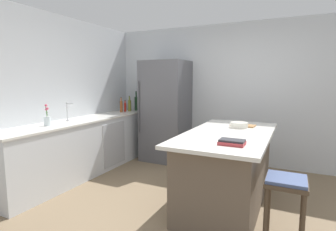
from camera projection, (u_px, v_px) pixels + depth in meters
ground_plane at (189, 214)px, 3.11m from camera, size 7.20×7.20×0.00m
wall_rear at (234, 94)px, 4.94m from camera, size 6.00×0.10×2.60m
wall_left at (40, 98)px, 4.00m from camera, size 0.10×6.00×2.60m
counter_run_left at (85, 146)px, 4.44m from camera, size 0.64×3.14×0.92m
kitchen_island at (227, 168)px, 3.33m from camera, size 0.99×1.98×0.92m
refrigerator at (166, 111)px, 5.15m from camera, size 0.84×0.76×1.93m
bar_stool at (286, 191)px, 2.40m from camera, size 0.36×0.36×0.69m
sink_faucet at (68, 111)px, 4.12m from camera, size 0.15×0.05×0.30m
flower_vase at (47, 120)px, 3.71m from camera, size 0.09×0.09×0.31m
wine_bottle at (136, 103)px, 5.62m from camera, size 0.07×0.07×0.41m
syrup_bottle at (130, 105)px, 5.59m from camera, size 0.06×0.06×0.28m
olive_oil_bottle at (129, 105)px, 5.47m from camera, size 0.06×0.06×0.32m
hot_sauce_bottle at (125, 107)px, 5.41m from camera, size 0.04×0.04×0.24m
vinegar_bottle at (121, 106)px, 5.32m from camera, size 0.05×0.05×0.30m
cookbook_stack at (232, 142)px, 2.65m from camera, size 0.25×0.19×0.05m
mixing_bowl at (239, 125)px, 3.60m from camera, size 0.24×0.24×0.07m
cutting_board at (243, 125)px, 3.73m from camera, size 0.34×0.22×0.02m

